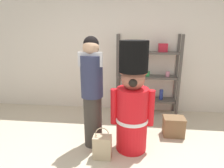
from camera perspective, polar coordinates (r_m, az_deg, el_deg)
The scene contains 6 objects.
back_wall at distance 4.21m, azimuth 2.37°, elevation 9.68°, with size 6.40×0.12×2.60m, color silver.
merchandise_shelf at distance 4.06m, azimuth 10.52°, elevation 2.97°, with size 1.27×0.35×1.67m.
teddy_bear_guard at distance 2.76m, azimuth 6.07°, elevation -5.30°, with size 0.63×0.47×1.61m.
person_shopper at distance 2.82m, azimuth -5.92°, elevation -1.97°, with size 0.34×0.32×1.66m.
shopping_bag at distance 2.82m, azimuth -2.89°, elevation -18.07°, with size 0.25×0.16×0.47m.
display_crate at distance 3.49m, azimuth 17.78°, elevation -11.87°, with size 0.35×0.25×0.33m.
Camera 1 is at (0.28, -1.97, 1.73)m, focal length 30.85 mm.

